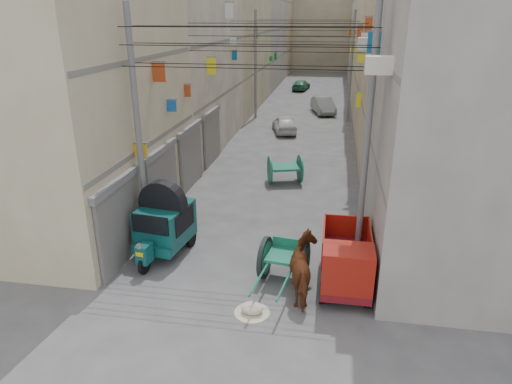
% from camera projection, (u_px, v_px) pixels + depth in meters
% --- Properties ---
extents(ground, '(140.00, 140.00, 0.00)m').
position_uv_depth(ground, '(198.00, 384.00, 10.07)').
color(ground, '#414143').
rests_on(ground, ground).
extents(building_row_left, '(8.00, 62.00, 14.00)m').
position_uv_depth(building_row_left, '(219.00, 29.00, 40.36)').
color(building_row_left, '#B9AD8C').
rests_on(building_row_left, ground).
extents(building_row_right, '(8.00, 62.00, 14.00)m').
position_uv_depth(building_row_right, '(406.00, 30.00, 37.81)').
color(building_row_right, gray).
rests_on(building_row_right, ground).
extents(end_cap_building, '(22.00, 10.00, 13.00)m').
position_uv_depth(end_cap_building, '(323.00, 23.00, 68.35)').
color(end_cap_building, '#AEA689').
rests_on(end_cap_building, ground).
extents(shutters_left, '(0.18, 14.40, 2.88)m').
position_uv_depth(shutters_left, '(178.00, 167.00, 19.68)').
color(shutters_left, '#505055').
rests_on(shutters_left, ground).
extents(signboards, '(8.22, 40.52, 5.67)m').
position_uv_depth(signboards, '(294.00, 86.00, 28.72)').
color(signboards, gold).
rests_on(signboards, ground).
extents(ac_units, '(0.70, 6.55, 3.35)m').
position_uv_depth(ac_units, '(375.00, 21.00, 13.84)').
color(ac_units, beige).
rests_on(ac_units, ground).
extents(utility_poles, '(7.40, 22.20, 8.00)m').
position_uv_depth(utility_poles, '(287.00, 88.00, 24.24)').
color(utility_poles, slate).
rests_on(utility_poles, ground).
extents(overhead_cables, '(7.40, 22.52, 1.12)m').
position_uv_depth(overhead_cables, '(282.00, 35.00, 20.85)').
color(overhead_cables, black).
rests_on(overhead_cables, ground).
extents(auto_rickshaw, '(1.85, 2.88, 1.97)m').
position_uv_depth(auto_rickshaw, '(164.00, 221.00, 15.26)').
color(auto_rickshaw, black).
rests_on(auto_rickshaw, ground).
extents(tonga_cart, '(1.53, 3.03, 1.31)m').
position_uv_depth(tonga_cart, '(284.00, 260.00, 13.81)').
color(tonga_cart, black).
rests_on(tonga_cart, ground).
extents(mini_truck, '(1.46, 3.18, 1.78)m').
position_uv_depth(mini_truck, '(346.00, 266.00, 13.16)').
color(mini_truck, black).
rests_on(mini_truck, ground).
extents(second_cart, '(1.88, 1.76, 1.37)m').
position_uv_depth(second_cart, '(285.00, 168.00, 21.91)').
color(second_cart, '#166048').
rests_on(second_cart, ground).
extents(feed_sack, '(0.61, 0.49, 0.31)m').
position_uv_depth(feed_sack, '(252.00, 308.00, 12.42)').
color(feed_sack, '#C0B89F').
rests_on(feed_sack, ground).
extents(horse, '(1.35, 2.19, 1.72)m').
position_uv_depth(horse, '(306.00, 270.00, 12.93)').
color(horse, brown).
rests_on(horse, ground).
extents(distant_car_white, '(2.24, 3.75, 1.19)m').
position_uv_depth(distant_car_white, '(284.00, 124.00, 31.51)').
color(distant_car_white, silver).
rests_on(distant_car_white, ground).
extents(distant_car_grey, '(2.36, 4.18, 1.30)m').
position_uv_depth(distant_car_grey, '(323.00, 105.00, 37.71)').
color(distant_car_grey, slate).
rests_on(distant_car_grey, ground).
extents(distant_car_green, '(1.91, 3.83, 1.07)m').
position_uv_depth(distant_car_green, '(301.00, 85.00, 49.50)').
color(distant_car_green, '#226540').
rests_on(distant_car_green, ground).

